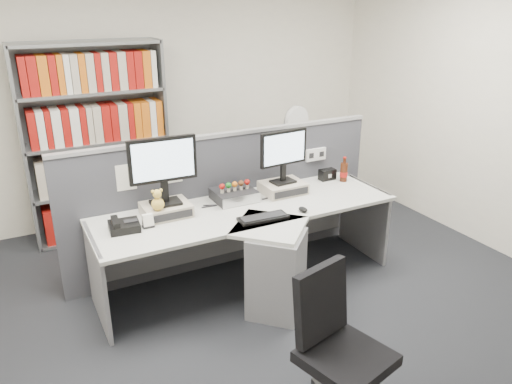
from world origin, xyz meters
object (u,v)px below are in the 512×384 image
desktop_pc (234,195)px  speaker (327,175)px  keyboard (263,218)px  office_chair (336,345)px  desk (259,246)px  monitor_right (284,152)px  filing_cabinet (294,183)px  desk_phone (123,226)px  mouse (303,209)px  shelving_unit (97,145)px  desk_calendar (148,222)px  desk_fan (296,125)px  monitor_left (163,165)px  cola_bottle (344,172)px

desktop_pc → speaker: (1.03, 0.06, 0.01)m
keyboard → office_chair: office_chair is taller
desk → monitor_right: (0.45, 0.38, 0.65)m
filing_cabinet → desk_phone: bearing=-153.0°
mouse → shelving_unit: bearing=123.7°
desk_calendar → office_chair: bearing=-68.8°
desk → desk_fan: size_ratio=4.62×
monitor_left → desk_fan: bearing=28.7°
monitor_left → office_chair: bearing=-76.4°
shelving_unit → desk_fan: bearing=-12.1°
desk → shelving_unit: (-0.90, 1.85, 0.52)m
filing_cabinet → speaker: bearing=-101.9°
cola_bottle → shelving_unit: size_ratio=0.12×
desk_phone → office_chair: office_chair is taller
desktop_pc → mouse: desktop_pc is taller
speaker → cola_bottle: bearing=-42.3°
desk_fan → monitor_left: bearing=-151.3°
desktop_pc → filing_cabinet: 1.62m
monitor_right → desk_calendar: size_ratio=4.40×
monitor_right → desk_fan: (0.75, 1.02, -0.05)m
monitor_left → desk_calendar: (-0.20, -0.16, -0.38)m
monitor_left → desktop_pc: monitor_left is taller
keyboard → desk_calendar: size_ratio=3.80×
speaker → desk_fan: (0.19, 0.91, 0.28)m
desktop_pc → desk_calendar: (-0.83, -0.20, 0.00)m
desk_phone → desk_fan: desk_fan is taller
keyboard → cola_bottle: bearing=21.3°
desk_fan → desk_calendar: bearing=-150.3°
speaker → filing_cabinet: size_ratio=0.23×
cola_bottle → filing_cabinet: (0.08, 1.02, -0.46)m
monitor_left → filing_cabinet: (1.85, 1.02, -0.80)m
desk_fan → office_chair: (-1.42, -2.79, -0.55)m
desk_phone → filing_cabinet: desk_phone is taller
office_chair → keyboard: bearing=80.1°
cola_bottle → desktop_pc: bearing=177.9°
desk_calendar → desk_fan: desk_fan is taller
office_chair → speaker: bearing=56.7°
desk_fan → mouse: bearing=-119.3°
keyboard → cola_bottle: size_ratio=1.70×
desk_phone → desk_calendar: desk_calendar is taller
keyboard → office_chair: bearing=-99.9°
desktop_pc → desk_calendar: bearing=-166.4°
desk → keyboard: bearing=-78.8°
monitor_right → desk_phone: size_ratio=1.96×
filing_cabinet → desk: bearing=-130.6°
desk_calendar → cola_bottle: cola_bottle is taller
shelving_unit → desk_calendar: bearing=-88.3°
mouse → cola_bottle: (0.75, 0.45, 0.07)m
mouse → desk_phone: 1.45m
desk → monitor_right: size_ratio=5.43×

